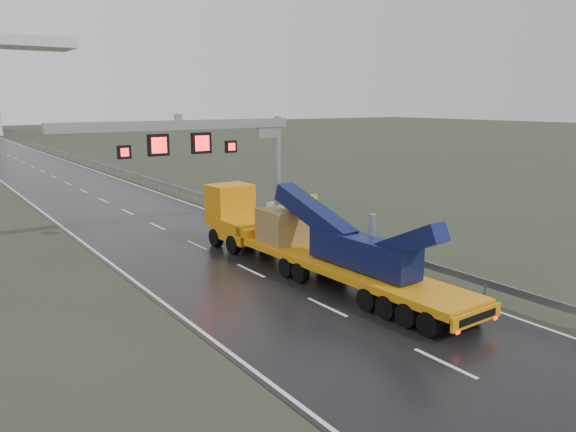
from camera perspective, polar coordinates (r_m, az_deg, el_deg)
ground at (r=20.24m, az=11.19°, el=-12.45°), size 400.00×400.00×0.00m
road at (r=55.04m, az=-20.04°, el=2.38°), size 11.00×200.00×0.02m
guardrail at (r=47.58m, az=-9.87°, el=2.41°), size 0.20×140.00×1.40m
sign_gantry at (r=34.53m, az=-7.77°, el=7.26°), size 14.90×1.20×7.42m
heavy_haul_truck at (r=27.60m, az=0.86°, el=-2.12°), size 3.12×17.90×4.19m
exit_sign_pair at (r=35.12m, az=1.92°, el=1.05°), size 1.42×0.40×2.48m
striped_barrier at (r=39.70m, az=-1.68°, el=0.58°), size 0.74×0.49×1.15m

